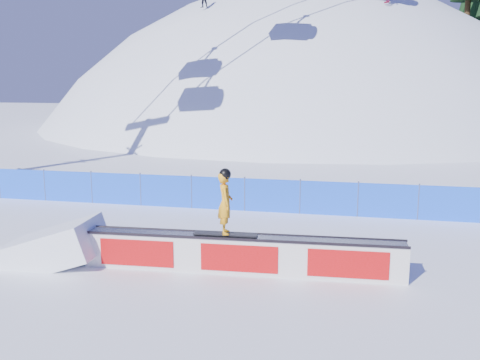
# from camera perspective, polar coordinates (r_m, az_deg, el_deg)

# --- Properties ---
(ground) EXTENTS (160.00, 160.00, 0.00)m
(ground) POSITION_cam_1_polar(r_m,az_deg,el_deg) (15.50, -6.51, -7.06)
(ground) COLOR white
(ground) RESTS_ON ground
(snow_hill) EXTENTS (64.00, 64.00, 64.00)m
(snow_hill) POSITION_cam_1_polar(r_m,az_deg,el_deg) (60.60, 6.75, -11.30)
(snow_hill) COLOR white
(snow_hill) RESTS_ON ground
(safety_fence) EXTENTS (22.05, 0.05, 1.30)m
(safety_fence) POSITION_cam_1_polar(r_m,az_deg,el_deg) (19.51, -2.38, -1.43)
(safety_fence) COLOR blue
(safety_fence) RESTS_ON ground
(rail_box) EXTENTS (7.98, 0.95, 0.96)m
(rail_box) POSITION_cam_1_polar(r_m,az_deg,el_deg) (13.29, 0.08, -7.91)
(rail_box) COLOR silver
(rail_box) RESTS_ON ground
(snow_ramp) EXTENTS (2.72, 1.78, 1.65)m
(snow_ramp) POSITION_cam_1_polar(r_m,az_deg,el_deg) (15.01, -19.24, -8.21)
(snow_ramp) COLOR white
(snow_ramp) RESTS_ON ground
(snowboarder) EXTENTS (1.59, 0.64, 1.65)m
(snowboarder) POSITION_cam_1_polar(r_m,az_deg,el_deg) (12.99, -1.58, -2.40)
(snowboarder) COLOR black
(snowboarder) RESTS_ON rail_box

